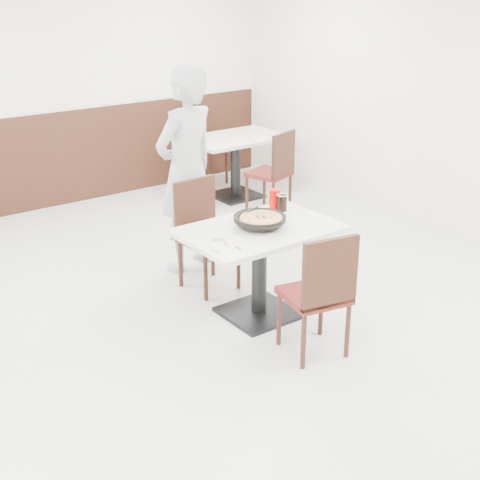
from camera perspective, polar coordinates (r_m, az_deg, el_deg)
floor at (r=5.37m, az=-1.76°, el=-6.84°), size 7.00×7.00×0.00m
wall_back at (r=7.94m, az=-16.76°, el=12.42°), size 6.00×0.04×2.80m
wall_right at (r=6.97m, az=19.23°, el=10.92°), size 0.04×7.00×2.80m
wainscot_back at (r=8.09m, az=-16.06°, el=6.48°), size 5.90×0.03×1.10m
main_table at (r=5.29m, az=1.65°, el=-2.75°), size 1.28×0.93×0.75m
chair_near at (r=4.77m, az=6.35°, el=-4.44°), size 0.50×0.50×0.95m
chair_far at (r=5.72m, az=-2.67°, el=0.25°), size 0.45×0.45×0.95m
trivet at (r=5.17m, az=2.27°, el=1.35°), size 0.14×0.14×0.04m
pizza_pan at (r=5.15m, az=1.69°, el=1.57°), size 0.41×0.41×0.01m
pizza at (r=5.12m, az=1.79°, el=1.65°), size 0.36×0.36×0.02m
pizza_server at (r=5.16m, az=1.79°, el=2.18°), size 0.07×0.09×0.00m
napkin at (r=4.75m, az=-1.29°, el=-0.74°), size 0.16×0.16×0.00m
side_plate at (r=4.77m, az=-1.46°, el=-0.56°), size 0.20×0.20×0.01m
fork at (r=4.82m, az=-1.28°, el=-0.23°), size 0.07×0.17×0.00m
cola_glass at (r=5.51m, az=3.61°, el=3.16°), size 0.09×0.09×0.13m
red_cup at (r=5.57m, az=2.99°, el=3.52°), size 0.10×0.10×0.16m
diner_person at (r=6.02m, az=-4.59°, el=5.93°), size 0.77×0.60×1.87m
bg_table_right at (r=8.20m, az=-0.39°, el=6.25°), size 1.25×0.87×0.75m
bg_chair_right_near at (r=7.65m, az=2.48°, el=5.86°), size 0.53×0.53×0.95m
bg_chair_right_far at (r=8.69m, az=-2.85°, el=7.81°), size 0.51×0.51×0.95m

